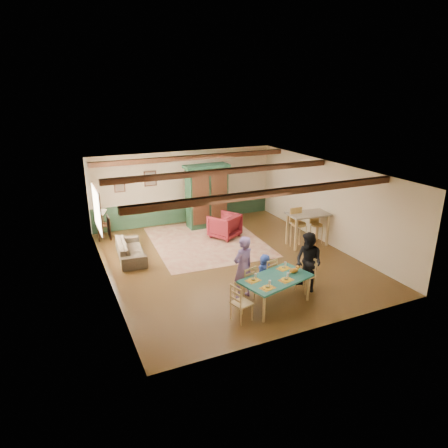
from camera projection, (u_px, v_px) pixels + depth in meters
name	position (u px, v px, depth m)	size (l,w,h in m)	color
floor	(230.00, 260.00, 11.94)	(8.00, 8.00, 0.00)	#462D13
wall_back	(185.00, 187.00, 14.95)	(7.00, 0.02, 2.70)	beige
wall_left	(105.00, 234.00, 10.14)	(0.02, 8.00, 2.70)	beige
wall_right	(328.00, 203.00, 12.86)	(0.02, 8.00, 2.70)	beige
ceiling	(230.00, 171.00, 11.06)	(7.00, 8.00, 0.02)	white
wainscot_back	(186.00, 210.00, 15.23)	(6.95, 0.03, 0.90)	#203C25
ceiling_beam_front	(273.00, 193.00, 9.11)	(6.95, 0.16, 0.16)	#321B0E
ceiling_beam_mid	(224.00, 171.00, 11.44)	(6.95, 0.16, 0.16)	#321B0E
ceiling_beam_back	(193.00, 158.00, 13.68)	(6.95, 0.16, 0.16)	#321B0E
window_left	(97.00, 209.00, 11.55)	(0.06, 1.60, 1.30)	white
picture_left_wall	(109.00, 227.00, 9.51)	(0.04, 0.42, 0.52)	gray
picture_back_a	(150.00, 179.00, 14.27)	(0.45, 0.04, 0.55)	gray
picture_back_b	(120.00, 186.00, 13.90)	(0.38, 0.04, 0.48)	gray
dining_table	(275.00, 291.00, 9.39)	(1.66, 0.92, 0.69)	#1E5F52
dining_chair_far_left	(245.00, 282.00, 9.63)	(0.39, 0.41, 0.88)	tan
dining_chair_far_right	(267.00, 274.00, 10.07)	(0.39, 0.41, 0.88)	tan
dining_chair_end_left	(242.00, 302.00, 8.72)	(0.39, 0.41, 0.88)	tan
dining_chair_end_right	(305.00, 275.00, 9.99)	(0.39, 0.41, 0.88)	tan
person_man	(243.00, 268.00, 9.56)	(0.58, 0.38, 1.59)	#7B60A4
person_woman	(308.00, 262.00, 9.94)	(0.74, 0.58, 1.53)	black
person_child	(265.00, 272.00, 10.11)	(0.45, 0.30, 0.93)	#2842A1
cat	(294.00, 270.00, 9.48)	(0.33, 0.13, 0.17)	orange
place_setting_near_left	(268.00, 286.00, 8.78)	(0.37, 0.28, 0.11)	yellow
place_setting_near_center	(286.00, 278.00, 9.14)	(0.37, 0.28, 0.11)	yellow
place_setting_far_left	(253.00, 279.00, 9.12)	(0.37, 0.28, 0.11)	yellow
place_setting_far_right	(284.00, 267.00, 9.73)	(0.37, 0.28, 0.11)	yellow
area_rug	(207.00, 241.00, 13.35)	(3.48, 4.14, 0.01)	beige
armoire	(207.00, 196.00, 14.51)	(1.62, 0.65, 2.29)	black
armchair	(224.00, 226.00, 13.62)	(0.88, 0.91, 0.83)	#511019
sofa	(131.00, 250.00, 11.98)	(1.87, 0.73, 0.54)	#3E3527
end_table	(105.00, 232.00, 13.46)	(0.44, 0.44, 0.55)	#321B0E
table_lamp	(103.00, 217.00, 13.29)	(0.28, 0.28, 0.50)	beige
counter_table	(307.00, 229.00, 12.89)	(1.31, 0.77, 1.09)	#B2A48A
bar_stool_left	(299.00, 229.00, 12.65)	(0.45, 0.50, 1.28)	tan
bar_stool_right	(317.00, 228.00, 13.08)	(0.36, 0.40, 1.02)	tan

